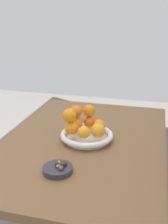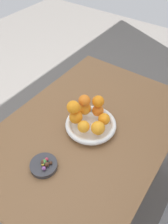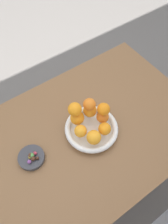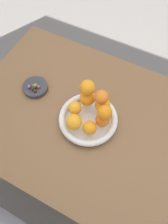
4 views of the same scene
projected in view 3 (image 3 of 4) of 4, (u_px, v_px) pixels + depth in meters
The scene contains 21 objects.
ground_plane at pixel (87, 175), 1.67m from camera, with size 6.00×6.00×0.00m, color slate.
dining_table at pixel (89, 137), 1.12m from camera, with size 1.10×0.76×0.74m.
fruit_bowl at pixel (91, 129), 1.02m from camera, with size 0.25×0.25×0.04m.
candy_dish at pixel (31, 158), 0.96m from camera, with size 0.12×0.12×0.02m, color #333338.
orange_0 at pixel (90, 110), 1.02m from camera, with size 0.06×0.06×0.06m, color orange.
orange_1 at pixel (77, 118), 1.00m from camera, with size 0.07×0.07×0.07m, color orange.
orange_2 at pixel (81, 131), 0.96m from camera, with size 0.06×0.06×0.06m, color orange.
orange_3 at pixel (94, 137), 0.94m from camera, with size 0.06×0.06×0.06m, color orange.
orange_4 at pixel (105, 129), 0.97m from camera, with size 0.06×0.06×0.06m, color orange.
orange_5 at pixel (103, 117), 1.00m from camera, with size 0.06×0.06×0.06m, color orange.
orange_6 at pixel (89, 104), 0.96m from camera, with size 0.06×0.06×0.06m, color orange.
orange_7 at pixel (75, 109), 0.94m from camera, with size 0.06×0.06×0.06m, color orange.
orange_8 at pixel (104, 109), 0.96m from camera, with size 0.06×0.06×0.06m, color orange.
candy_ball_0 at pixel (29, 162), 0.93m from camera, with size 0.02×0.02×0.02m, color #8C4C99.
candy_ball_1 at pixel (33, 159), 0.93m from camera, with size 0.02×0.02×0.02m, color #472819.
candy_ball_2 at pixel (31, 156), 0.94m from camera, with size 0.02×0.02×0.02m, color #4C9947.
candy_ball_3 at pixel (38, 159), 0.93m from camera, with size 0.01×0.01×0.01m, color #472819.
candy_ball_4 at pixel (31, 155), 0.94m from camera, with size 0.02×0.02×0.02m, color #472819.
candy_ball_5 at pixel (32, 155), 0.94m from camera, with size 0.02×0.02×0.02m, color #4C9947.
candy_ball_6 at pixel (30, 157), 0.94m from camera, with size 0.01×0.01×0.01m, color gold.
candy_ball_7 at pixel (35, 153), 0.95m from camera, with size 0.02×0.02×0.02m, color #C6384C.
Camera 3 is at (0.31, 0.40, 1.66)m, focal length 35.00 mm.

